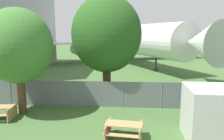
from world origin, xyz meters
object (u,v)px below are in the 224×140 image
Objects in this scene: portable_cabin at (223,115)px; picnic_bench_near_cabin at (124,129)px; picnic_bench_open_grass at (0,111)px; tree_near_hangar at (107,34)px; airplane at (121,39)px; tree_behind_benches at (18,46)px.

portable_cabin reaches higher than picnic_bench_near_cabin.
tree_near_hangar is at bearing 35.39° from picnic_bench_open_grass.
picnic_bench_open_grass is (-6.12, -26.16, -3.43)m from airplane.
airplane reaches higher than picnic_bench_open_grass.
portable_cabin is 0.44× the size of tree_near_hangar.
tree_behind_benches is at bearing -38.75° from airplane.
tree_near_hangar is (-1.34, 5.97, 4.31)m from picnic_bench_near_cabin.
tree_near_hangar is 1.18× the size of tree_behind_benches.
portable_cabin is 11.45m from tree_behind_benches.
airplane is 28.28m from picnic_bench_near_cabin.
tree_behind_benches is at bearing -148.37° from tree_near_hangar.
tree_near_hangar is 5.83m from tree_behind_benches.
picnic_bench_near_cabin is 0.25× the size of tree_near_hangar.
airplane is 27.09m from picnic_bench_open_grass.
picnic_bench_open_grass is 8.27m from tree_near_hangar.
portable_cabin is at bearing -8.35° from picnic_bench_open_grass.
tree_behind_benches is at bearing 167.59° from portable_cabin.
picnic_bench_open_grass is 3.88m from tree_behind_benches.
picnic_bench_near_cabin is at bearing -77.34° from tree_near_hangar.
picnic_bench_near_cabin is 7.49m from tree_near_hangar.
tree_behind_benches is at bearing 154.94° from picnic_bench_near_cabin.
tree_behind_benches reaches higher than picnic_bench_open_grass.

